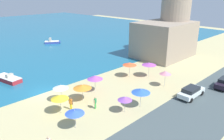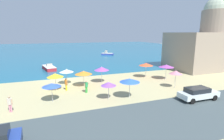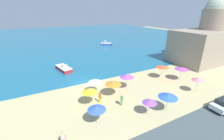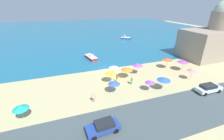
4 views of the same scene
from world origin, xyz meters
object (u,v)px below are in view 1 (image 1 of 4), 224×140
beach_umbrella_5 (130,64)px  skiff_offshore (8,79)px  beach_umbrella_8 (61,87)px  harbor_fortress (169,31)px  skiff_nearshore (52,42)px  beach_umbrella_3 (60,97)px  beach_umbrella_9 (95,77)px  beach_umbrella_2 (125,98)px  beach_umbrella_10 (165,73)px  bather_2 (95,102)px  beach_umbrella_7 (149,64)px  parked_car_1 (191,92)px  beach_umbrella_4 (75,112)px  bather_0 (71,103)px  beach_umbrella_6 (141,91)px  parked_car_3 (224,83)px  beach_umbrella_1 (82,87)px

beach_umbrella_5 → skiff_offshore: 20.09m
beach_umbrella_8 → harbor_fortress: bearing=5.0°
skiff_nearshore → harbor_fortress: bearing=-66.0°
beach_umbrella_3 → beach_umbrella_9: (6.85, 1.67, 0.09)m
beach_umbrella_3 → skiff_offshore: (-0.74, 14.61, -1.66)m
beach_umbrella_2 → beach_umbrella_10: (10.10, 0.89, 0.38)m
skiff_nearshore → skiff_offshore: size_ratio=0.78×
bather_2 → harbor_fortress: 29.29m
beach_umbrella_5 → beach_umbrella_3: bearing=-172.1°
beach_umbrella_3 → beach_umbrella_7: beach_umbrella_7 is taller
skiff_offshore → harbor_fortress: harbor_fortress is taller
parked_car_1 → beach_umbrella_3: bearing=149.2°
beach_umbrella_4 → skiff_offshore: size_ratio=0.40×
bather_2 → beach_umbrella_5: bearing=20.4°
beach_umbrella_4 → bather_0: size_ratio=1.29×
beach_umbrella_4 → bather_0: (1.85, 3.49, -0.98)m
beach_umbrella_3 → bather_2: bearing=-29.8°
harbor_fortress → beach_umbrella_3: bearing=-170.7°
beach_umbrella_5 → parked_car_1: beach_umbrella_5 is taller
beach_umbrella_10 → harbor_fortress: size_ratio=0.17×
beach_umbrella_8 → harbor_fortress: harbor_fortress is taller
parked_car_1 → skiff_offshore: size_ratio=0.84×
beach_umbrella_4 → beach_umbrella_8: beach_umbrella_8 is taller
beach_umbrella_7 → skiff_nearshore: size_ratio=0.60×
beach_umbrella_2 → bather_0: size_ratio=1.27×
bather_0 → beach_umbrella_6: bearing=-39.3°
parked_car_3 → harbor_fortress: (10.11, 16.25, 4.74)m
beach_umbrella_2 → bather_2: (-1.92, 3.19, -0.97)m
beach_umbrella_6 → harbor_fortress: (23.62, 10.91, 3.40)m
beach_umbrella_5 → parked_car_1: size_ratio=0.56×
beach_umbrella_6 → harbor_fortress: harbor_fortress is taller
bather_2 → skiff_offshore: 17.27m
beach_umbrella_1 → parked_car_3: beach_umbrella_1 is taller
skiff_offshore → bather_2: bearing=-75.3°
skiff_offshore → harbor_fortress: (32.37, -9.43, 5.11)m
beach_umbrella_4 → harbor_fortress: harbor_fortress is taller
beach_umbrella_8 → beach_umbrella_3: bearing=-123.7°
beach_umbrella_8 → beach_umbrella_4: bearing=-109.7°
beach_umbrella_1 → beach_umbrella_2: size_ratio=1.13×
parked_car_3 → beach_umbrella_9: bearing=139.0°
skiff_offshore → beach_umbrella_10: bearing=-49.2°
harbor_fortress → bather_2: bearing=-165.4°
parked_car_3 → beach_umbrella_3: bearing=152.8°
beach_umbrella_8 → beach_umbrella_7: bearing=-9.9°
beach_umbrella_1 → harbor_fortress: size_ratio=0.16×
beach_umbrella_8 → skiff_nearshore: beach_umbrella_8 is taller
bather_0 → parked_car_3: size_ratio=0.43×
beach_umbrella_1 → beach_umbrella_9: 3.12m
beach_umbrella_3 → beach_umbrella_4: size_ratio=1.12×
beach_umbrella_4 → parked_car_3: bearing=-18.4°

